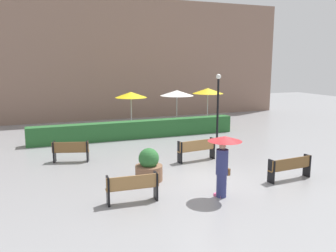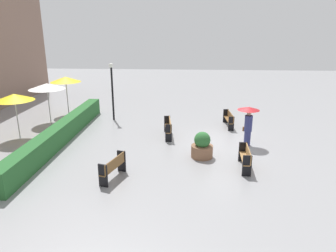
{
  "view_description": "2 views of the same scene",
  "coord_description": "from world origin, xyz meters",
  "px_view_note": "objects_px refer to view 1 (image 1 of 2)",
  "views": [
    {
      "loc": [
        -5.67,
        -10.31,
        4.22
      ],
      "look_at": [
        -0.21,
        3.84,
        1.46
      ],
      "focal_mm": 37.38,
      "sensor_mm": 36.0,
      "label": 1
    },
    {
      "loc": [
        -15.19,
        1.93,
        5.6
      ],
      "look_at": [
        -1.19,
        2.84,
        1.22
      ],
      "focal_mm": 33.34,
      "sensor_mm": 36.0,
      "label": 2
    }
  ],
  "objects_px": {
    "bench_far_left": "(71,150)",
    "pedestrian_with_umbrella": "(223,156)",
    "bench_near_right": "(290,167)",
    "patio_umbrella_yellow_far": "(208,91)",
    "bench_mid_center": "(197,148)",
    "patio_umbrella_white": "(177,93)",
    "lamp_post": "(218,99)",
    "bench_near_left": "(133,186)",
    "patio_umbrella_yellow": "(131,95)",
    "planter_pot": "(149,167)"
  },
  "relations": [
    {
      "from": "bench_mid_center",
      "to": "bench_near_left",
      "type": "relative_size",
      "value": 1.11
    },
    {
      "from": "bench_mid_center",
      "to": "bench_far_left",
      "type": "height_order",
      "value": "bench_mid_center"
    },
    {
      "from": "bench_near_right",
      "to": "patio_umbrella_yellow_far",
      "type": "height_order",
      "value": "patio_umbrella_yellow_far"
    },
    {
      "from": "bench_near_left",
      "to": "patio_umbrella_yellow_far",
      "type": "xyz_separation_m",
      "value": [
        8.03,
        10.59,
        1.86
      ]
    },
    {
      "from": "patio_umbrella_white",
      "to": "bench_near_right",
      "type": "bearing_deg",
      "value": -90.51
    },
    {
      "from": "bench_near_right",
      "to": "bench_far_left",
      "type": "height_order",
      "value": "bench_far_left"
    },
    {
      "from": "bench_far_left",
      "to": "pedestrian_with_umbrella",
      "type": "relative_size",
      "value": 0.79
    },
    {
      "from": "lamp_post",
      "to": "patio_umbrella_yellow_far",
      "type": "xyz_separation_m",
      "value": [
        1.14,
        3.4,
        0.16
      ]
    },
    {
      "from": "bench_mid_center",
      "to": "pedestrian_with_umbrella",
      "type": "xyz_separation_m",
      "value": [
        -1.03,
        -4.0,
        0.77
      ]
    },
    {
      "from": "patio_umbrella_white",
      "to": "bench_mid_center",
      "type": "bearing_deg",
      "value": -106.1
    },
    {
      "from": "pedestrian_with_umbrella",
      "to": "lamp_post",
      "type": "bearing_deg",
      "value": 62.12
    },
    {
      "from": "patio_umbrella_yellow",
      "to": "patio_umbrella_yellow_far",
      "type": "relative_size",
      "value": 0.94
    },
    {
      "from": "pedestrian_with_umbrella",
      "to": "patio_umbrella_white",
      "type": "xyz_separation_m",
      "value": [
        3.2,
        11.51,
        0.95
      ]
    },
    {
      "from": "patio_umbrella_yellow",
      "to": "patio_umbrella_white",
      "type": "height_order",
      "value": "patio_umbrella_white"
    },
    {
      "from": "patio_umbrella_white",
      "to": "patio_umbrella_yellow_far",
      "type": "relative_size",
      "value": 0.96
    },
    {
      "from": "lamp_post",
      "to": "patio_umbrella_yellow_far",
      "type": "height_order",
      "value": "lamp_post"
    },
    {
      "from": "planter_pot",
      "to": "lamp_post",
      "type": "height_order",
      "value": "lamp_post"
    },
    {
      "from": "bench_mid_center",
      "to": "bench_near_left",
      "type": "xyz_separation_m",
      "value": [
        -3.83,
        -3.46,
        -0.04
      ]
    },
    {
      "from": "pedestrian_with_umbrella",
      "to": "planter_pot",
      "type": "bearing_deg",
      "value": 126.6
    },
    {
      "from": "patio_umbrella_white",
      "to": "pedestrian_with_umbrella",
      "type": "bearing_deg",
      "value": -105.53
    },
    {
      "from": "bench_far_left",
      "to": "pedestrian_with_umbrella",
      "type": "bearing_deg",
      "value": -54.84
    },
    {
      "from": "bench_near_left",
      "to": "patio_umbrella_yellow_far",
      "type": "height_order",
      "value": "patio_umbrella_yellow_far"
    },
    {
      "from": "planter_pot",
      "to": "lamp_post",
      "type": "bearing_deg",
      "value": 43.08
    },
    {
      "from": "bench_mid_center",
      "to": "patio_umbrella_yellow",
      "type": "bearing_deg",
      "value": 95.52
    },
    {
      "from": "patio_umbrella_yellow_far",
      "to": "patio_umbrella_white",
      "type": "bearing_deg",
      "value": 169.3
    },
    {
      "from": "bench_mid_center",
      "to": "pedestrian_with_umbrella",
      "type": "distance_m",
      "value": 4.2
    },
    {
      "from": "bench_mid_center",
      "to": "pedestrian_with_umbrella",
      "type": "height_order",
      "value": "pedestrian_with_umbrella"
    },
    {
      "from": "bench_near_right",
      "to": "bench_mid_center",
      "type": "bearing_deg",
      "value": 120.71
    },
    {
      "from": "bench_mid_center",
      "to": "patio_umbrella_yellow_far",
      "type": "relative_size",
      "value": 0.7
    },
    {
      "from": "lamp_post",
      "to": "patio_umbrella_white",
      "type": "relative_size",
      "value": 1.46
    },
    {
      "from": "bench_near_right",
      "to": "bench_mid_center",
      "type": "relative_size",
      "value": 1.02
    },
    {
      "from": "bench_mid_center",
      "to": "bench_far_left",
      "type": "xyz_separation_m",
      "value": [
        -5.12,
        1.81,
        -0.04
      ]
    },
    {
      "from": "bench_far_left",
      "to": "planter_pot",
      "type": "bearing_deg",
      "value": -55.81
    },
    {
      "from": "lamp_post",
      "to": "bench_far_left",
      "type": "bearing_deg",
      "value": -166.8
    },
    {
      "from": "bench_near_left",
      "to": "patio_umbrella_yellow",
      "type": "relative_size",
      "value": 0.67
    },
    {
      "from": "patio_umbrella_yellow",
      "to": "patio_umbrella_yellow_far",
      "type": "height_order",
      "value": "patio_umbrella_yellow_far"
    },
    {
      "from": "patio_umbrella_yellow",
      "to": "lamp_post",
      "type": "bearing_deg",
      "value": -47.77
    },
    {
      "from": "patio_umbrella_white",
      "to": "patio_umbrella_yellow_far",
      "type": "height_order",
      "value": "patio_umbrella_yellow_far"
    },
    {
      "from": "bench_mid_center",
      "to": "planter_pot",
      "type": "height_order",
      "value": "planter_pot"
    },
    {
      "from": "pedestrian_with_umbrella",
      "to": "patio_umbrella_yellow",
      "type": "distance_m",
      "value": 11.97
    },
    {
      "from": "patio_umbrella_yellow_far",
      "to": "lamp_post",
      "type": "bearing_deg",
      "value": -108.55
    },
    {
      "from": "planter_pot",
      "to": "bench_far_left",
      "type": "bearing_deg",
      "value": 124.19
    },
    {
      "from": "lamp_post",
      "to": "patio_umbrella_white",
      "type": "bearing_deg",
      "value": 103.18
    },
    {
      "from": "bench_mid_center",
      "to": "bench_near_right",
      "type": "bearing_deg",
      "value": -59.29
    },
    {
      "from": "bench_near_right",
      "to": "pedestrian_with_umbrella",
      "type": "relative_size",
      "value": 0.94
    },
    {
      "from": "bench_far_left",
      "to": "patio_umbrella_white",
      "type": "xyz_separation_m",
      "value": [
        7.29,
        5.7,
        1.76
      ]
    },
    {
      "from": "planter_pot",
      "to": "bench_near_right",
      "type": "bearing_deg",
      "value": -20.42
    },
    {
      "from": "bench_near_left",
      "to": "patio_umbrella_yellow",
      "type": "distance_m",
      "value": 11.92
    },
    {
      "from": "lamp_post",
      "to": "bench_near_right",
      "type": "bearing_deg",
      "value": -97.77
    },
    {
      "from": "pedestrian_with_umbrella",
      "to": "patio_umbrella_yellow",
      "type": "relative_size",
      "value": 0.82
    }
  ]
}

